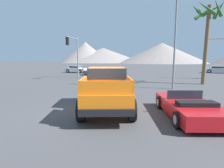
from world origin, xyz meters
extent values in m
plane|color=#424244|center=(0.00, 0.00, 0.00)|extent=(320.00, 320.00, 0.00)
cube|color=orange|center=(0.50, -0.05, 0.84)|extent=(3.03, 4.93, 0.69)
cube|color=orange|center=(0.26, 0.84, 1.58)|extent=(2.22, 2.40, 0.80)
cube|color=#1E2833|center=(0.26, 0.84, 1.72)|extent=(2.26, 2.45, 0.51)
cube|color=orange|center=(-0.05, -1.53, 1.42)|extent=(0.55, 1.80, 0.48)
cube|color=orange|center=(1.71, -1.05, 1.42)|extent=(0.55, 1.80, 0.48)
cube|color=orange|center=(1.06, -2.14, 1.42)|extent=(1.79, 0.55, 0.48)
cube|color=black|center=(-0.11, 2.22, 0.61)|extent=(1.85, 0.64, 0.24)
cube|color=black|center=(1.10, -2.31, 0.61)|extent=(1.85, 0.64, 0.24)
cylinder|color=black|center=(-0.82, 1.07, 0.43)|extent=(0.50, 0.91, 0.87)
cylinder|color=#232326|center=(-0.82, 1.07, 0.43)|extent=(0.41, 0.54, 0.48)
cylinder|color=black|center=(1.08, 1.58, 0.43)|extent=(0.50, 0.91, 0.87)
cylinder|color=#232326|center=(1.08, 1.58, 0.43)|extent=(0.41, 0.54, 0.48)
cylinder|color=black|center=(-0.08, -1.68, 0.43)|extent=(0.50, 0.91, 0.87)
cylinder|color=#232326|center=(-0.08, -1.68, 0.43)|extent=(0.41, 0.54, 0.48)
cylinder|color=black|center=(1.82, -1.17, 0.43)|extent=(0.50, 0.91, 0.87)
cylinder|color=#232326|center=(1.82, -1.17, 0.43)|extent=(0.41, 0.54, 0.48)
cube|color=#B21419|center=(4.03, -0.13, 0.41)|extent=(2.62, 4.32, 0.50)
cube|color=#1E2833|center=(3.94, 0.30, 0.85)|extent=(1.50, 0.39, 0.38)
cube|color=black|center=(4.19, -0.82, 0.74)|extent=(1.52, 0.86, 0.16)
cylinder|color=black|center=(2.92, 0.90, 0.30)|extent=(0.35, 0.63, 0.60)
cylinder|color=#9E9EA3|center=(2.92, 0.90, 0.30)|extent=(0.30, 0.37, 0.33)
cylinder|color=black|center=(4.60, 1.27, 0.30)|extent=(0.35, 0.63, 0.60)
cylinder|color=#9E9EA3|center=(4.60, 1.27, 0.30)|extent=(0.30, 0.37, 0.33)
cylinder|color=black|center=(3.47, -1.54, 0.30)|extent=(0.35, 0.63, 0.60)
cylinder|color=#9E9EA3|center=(3.47, -1.54, 0.30)|extent=(0.30, 0.37, 0.33)
cube|color=#232328|center=(-6.19, 18.23, 0.44)|extent=(4.44, 3.32, 0.51)
cube|color=#232328|center=(-6.10, 18.28, 0.89)|extent=(2.21, 2.12, 0.39)
cube|color=#1E2833|center=(-6.10, 18.28, 0.93)|extent=(2.25, 2.17, 0.24)
cylinder|color=black|center=(-6.98, 16.94, 0.33)|extent=(0.68, 0.48, 0.65)
cylinder|color=#9E9EA3|center=(-6.98, 16.94, 0.33)|extent=(0.42, 0.36, 0.36)
cylinder|color=black|center=(-7.70, 18.46, 0.33)|extent=(0.68, 0.48, 0.65)
cylinder|color=#9E9EA3|center=(-7.70, 18.46, 0.33)|extent=(0.42, 0.36, 0.36)
cylinder|color=black|center=(-4.69, 18.01, 0.33)|extent=(0.68, 0.48, 0.65)
cylinder|color=#9E9EA3|center=(-4.69, 18.01, 0.33)|extent=(0.42, 0.36, 0.36)
cylinder|color=black|center=(-5.41, 19.53, 0.33)|extent=(0.68, 0.48, 0.65)
cylinder|color=#9E9EA3|center=(-5.41, 19.53, 0.33)|extent=(0.42, 0.36, 0.36)
cube|color=white|center=(-11.31, 21.78, 0.49)|extent=(4.40, 2.36, 0.62)
cube|color=white|center=(-11.42, 21.80, 1.01)|extent=(1.97, 1.77, 0.43)
cube|color=#1E2833|center=(-11.42, 21.80, 1.07)|extent=(2.01, 1.81, 0.26)
cylinder|color=black|center=(-9.90, 22.38, 0.33)|extent=(0.69, 0.32, 0.66)
cylinder|color=#9E9EA3|center=(-9.90, 22.38, 0.33)|extent=(0.40, 0.29, 0.37)
cylinder|color=black|center=(-10.17, 20.76, 0.33)|extent=(0.69, 0.32, 0.66)
cylinder|color=#9E9EA3|center=(-10.17, 20.76, 0.33)|extent=(0.40, 0.29, 0.37)
cylinder|color=black|center=(-12.46, 22.80, 0.33)|extent=(0.69, 0.32, 0.66)
cylinder|color=#9E9EA3|center=(-12.46, 22.80, 0.33)|extent=(0.40, 0.29, 0.37)
cylinder|color=black|center=(-12.72, 21.18, 0.33)|extent=(0.69, 0.32, 0.66)
cylinder|color=#9E9EA3|center=(-12.72, 21.18, 0.33)|extent=(0.40, 0.29, 0.37)
cube|color=#B7BABF|center=(13.66, 27.04, 0.48)|extent=(4.79, 2.97, 0.61)
cube|color=#B7BABF|center=(13.55, 27.08, 1.00)|extent=(2.24, 2.06, 0.43)
cube|color=#1E2833|center=(13.55, 27.08, 1.05)|extent=(2.29, 2.10, 0.26)
cylinder|color=black|center=(12.57, 28.26, 0.31)|extent=(0.67, 0.38, 0.63)
cylinder|color=#9E9EA3|center=(12.57, 28.26, 0.31)|extent=(0.40, 0.32, 0.35)
cylinder|color=black|center=(12.09, 26.58, 0.31)|extent=(0.67, 0.38, 0.63)
cylinder|color=#9E9EA3|center=(12.09, 26.58, 0.31)|extent=(0.40, 0.32, 0.35)
cylinder|color=slate|center=(-7.14, 13.46, 2.60)|extent=(0.16, 0.16, 5.21)
cylinder|color=slate|center=(-7.14, 11.95, 4.96)|extent=(0.11, 3.01, 0.11)
cube|color=black|center=(-7.14, 10.81, 4.46)|extent=(0.26, 0.34, 0.90)
sphere|color=red|center=(-7.29, 10.81, 4.73)|extent=(0.20, 0.20, 0.20)
sphere|color=orange|center=(-7.29, 10.81, 4.46)|extent=(0.20, 0.20, 0.20)
sphere|color=green|center=(-7.29, 10.81, 4.19)|extent=(0.20, 0.20, 0.20)
cylinder|color=slate|center=(8.66, 16.00, 2.55)|extent=(0.16, 0.16, 5.09)
cylinder|color=slate|center=(4.10, 7.07, 4.37)|extent=(0.14, 0.14, 8.74)
cylinder|color=brown|center=(7.21, 10.47, 3.61)|extent=(0.36, 0.79, 7.24)
cone|color=#2D6028|center=(8.17, 10.85, 6.91)|extent=(0.66, 1.83, 1.44)
cone|color=#2D6028|center=(7.76, 11.43, 7.04)|extent=(1.70, 1.39, 1.01)
cone|color=#2D6028|center=(7.09, 11.64, 6.91)|extent=(1.80, 0.58, 1.44)
cone|color=#2D6028|center=(6.51, 10.91, 7.06)|extent=(0.80, 1.53, 0.94)
cone|color=#2D6028|center=(6.20, 10.33, 6.87)|extent=(0.98, 1.93, 1.58)
cone|color=#2D6028|center=(6.85, 9.78, 6.86)|extent=(1.71, 0.96, 1.56)
cone|color=#2D6028|center=(7.85, 10.09, 6.89)|extent=(1.31, 1.36, 1.45)
cone|color=gray|center=(-51.86, 125.03, 8.14)|extent=(41.17, 41.17, 16.28)
cone|color=gray|center=(-39.01, 131.23, 5.91)|extent=(66.65, 66.65, 11.82)
cone|color=gray|center=(6.73, 115.67, 6.74)|extent=(58.05, 58.05, 13.49)
camera|label=1|loc=(2.63, -7.73, 2.37)|focal=28.00mm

